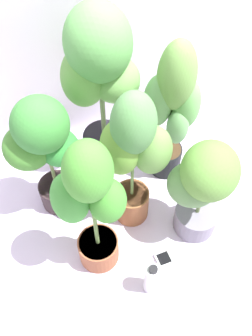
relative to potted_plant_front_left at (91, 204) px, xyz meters
name	(u,v)px	position (x,y,z in m)	size (l,w,h in m)	color
ground_plane	(139,230)	(0.26, 0.06, -0.54)	(8.00, 8.00, 0.00)	silver
potted_plant_front_left	(91,204)	(0.00, 0.00, 0.00)	(0.34, 0.29, 0.92)	#965232
potted_plant_back_right	(173,108)	(0.58, 0.40, -0.01)	(0.33, 0.25, 0.93)	black
potted_plant_center	(134,154)	(0.27, 0.18, 0.01)	(0.34, 0.25, 0.92)	brown
potted_plant_front_right	(202,186)	(0.55, -0.01, -0.14)	(0.40, 0.40, 0.67)	slate
potted_plant_back_center	(99,78)	(0.25, 0.61, 0.12)	(0.50, 0.43, 1.06)	black
potted_plant_back_left	(43,147)	(-0.11, 0.41, -0.04)	(0.39, 0.32, 0.80)	#302224
hygrometer_box	(164,259)	(0.32, -0.15, -0.53)	(0.08, 0.08, 0.03)	white
nutrient_bottle	(152,279)	(0.20, -0.26, -0.42)	(0.08, 0.08, 0.25)	silver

